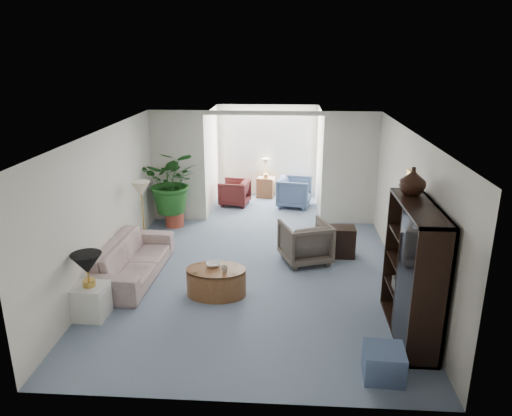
# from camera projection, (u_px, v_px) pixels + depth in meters

# --- Properties ---
(floor) EXTENTS (6.00, 6.00, 0.00)m
(floor) POSITION_uv_depth(u_px,v_px,m) (254.00, 280.00, 8.23)
(floor) COLOR #7C8EA4
(floor) RESTS_ON ground
(sunroom_floor) EXTENTS (2.60, 2.60, 0.00)m
(sunroom_floor) POSITION_uv_depth(u_px,v_px,m) (265.00, 207.00, 12.12)
(sunroom_floor) COLOR #7C8EA4
(sunroom_floor) RESTS_ON ground
(back_pier_left) EXTENTS (1.20, 0.12, 2.50)m
(back_pier_left) POSITION_uv_depth(u_px,v_px,m) (178.00, 167.00, 10.80)
(back_pier_left) COLOR white
(back_pier_left) RESTS_ON ground
(back_pier_right) EXTENTS (1.20, 0.12, 2.50)m
(back_pier_right) POSITION_uv_depth(u_px,v_px,m) (350.00, 169.00, 10.57)
(back_pier_right) COLOR white
(back_pier_right) RESTS_ON ground
(back_header) EXTENTS (2.60, 0.12, 0.10)m
(back_header) POSITION_uv_depth(u_px,v_px,m) (263.00, 113.00, 10.31)
(back_header) COLOR white
(back_header) RESTS_ON back_pier_left
(window_pane) EXTENTS (2.20, 0.02, 1.50)m
(window_pane) POSITION_uv_depth(u_px,v_px,m) (267.00, 143.00, 12.71)
(window_pane) COLOR white
(window_blinds) EXTENTS (2.20, 0.02, 1.50)m
(window_blinds) POSITION_uv_depth(u_px,v_px,m) (267.00, 143.00, 12.68)
(window_blinds) COLOR white
(framed_picture) EXTENTS (0.04, 0.50, 0.40)m
(framed_picture) POSITION_uv_depth(u_px,v_px,m) (412.00, 188.00, 7.45)
(framed_picture) COLOR beige
(sofa) EXTENTS (0.94, 2.22, 0.64)m
(sofa) POSITION_uv_depth(u_px,v_px,m) (133.00, 259.00, 8.28)
(sofa) COLOR beige
(sofa) RESTS_ON ground
(end_table) EXTENTS (0.47, 0.47, 0.50)m
(end_table) POSITION_uv_depth(u_px,v_px,m) (91.00, 301.00, 7.03)
(end_table) COLOR white
(end_table) RESTS_ON ground
(table_lamp) EXTENTS (0.44, 0.44, 0.30)m
(table_lamp) POSITION_uv_depth(u_px,v_px,m) (87.00, 264.00, 6.85)
(table_lamp) COLOR black
(table_lamp) RESTS_ON end_table
(floor_lamp) EXTENTS (0.36, 0.36, 0.28)m
(floor_lamp) POSITION_uv_depth(u_px,v_px,m) (141.00, 189.00, 9.07)
(floor_lamp) COLOR #F6ECC4
(floor_lamp) RESTS_ON ground
(coffee_table) EXTENTS (1.17, 1.17, 0.45)m
(coffee_table) POSITION_uv_depth(u_px,v_px,m) (216.00, 282.00, 7.68)
(coffee_table) COLOR brown
(coffee_table) RESTS_ON ground
(coffee_bowl) EXTENTS (0.29, 0.29, 0.06)m
(coffee_bowl) POSITION_uv_depth(u_px,v_px,m) (214.00, 264.00, 7.70)
(coffee_bowl) COLOR white
(coffee_bowl) RESTS_ON coffee_table
(coffee_cup) EXTENTS (0.13, 0.13, 0.10)m
(coffee_cup) POSITION_uv_depth(u_px,v_px,m) (225.00, 269.00, 7.49)
(coffee_cup) COLOR #B5AE9F
(coffee_cup) RESTS_ON coffee_table
(wingback_chair) EXTENTS (1.05, 1.07, 0.77)m
(wingback_chair) POSITION_uv_depth(u_px,v_px,m) (305.00, 242.00, 8.86)
(wingback_chair) COLOR #5C5349
(wingback_chair) RESTS_ON ground
(side_table_dark) EXTENTS (0.48, 0.39, 0.57)m
(side_table_dark) POSITION_uv_depth(u_px,v_px,m) (342.00, 242.00, 9.13)
(side_table_dark) COLOR black
(side_table_dark) RESTS_ON ground
(entertainment_cabinet) EXTENTS (0.44, 1.66, 1.85)m
(entertainment_cabinet) POSITION_uv_depth(u_px,v_px,m) (413.00, 272.00, 6.43)
(entertainment_cabinet) COLOR black
(entertainment_cabinet) RESTS_ON ground
(cabinet_urn) EXTENTS (0.36, 0.36, 0.38)m
(cabinet_urn) POSITION_uv_depth(u_px,v_px,m) (413.00, 181.00, 6.56)
(cabinet_urn) COLOR black
(cabinet_urn) RESTS_ON entertainment_cabinet
(ottoman) EXTENTS (0.50, 0.50, 0.38)m
(ottoman) POSITION_uv_depth(u_px,v_px,m) (384.00, 363.00, 5.74)
(ottoman) COLOR slate
(ottoman) RESTS_ON ground
(plant_pot) EXTENTS (0.40, 0.40, 0.32)m
(plant_pot) POSITION_uv_depth(u_px,v_px,m) (175.00, 219.00, 10.74)
(plant_pot) COLOR #AE4532
(plant_pot) RESTS_ON ground
(house_plant) EXTENTS (1.26, 1.10, 1.40)m
(house_plant) POSITION_uv_depth(u_px,v_px,m) (173.00, 181.00, 10.47)
(house_plant) COLOR #215B1F
(house_plant) RESTS_ON plant_pot
(sunroom_chair_blue) EXTENTS (0.92, 0.90, 0.73)m
(sunroom_chair_blue) POSITION_uv_depth(u_px,v_px,m) (294.00, 192.00, 12.05)
(sunroom_chair_blue) COLOR slate
(sunroom_chair_blue) RESTS_ON ground
(sunroom_chair_maroon) EXTENTS (0.81, 0.80, 0.64)m
(sunroom_chair_maroon) POSITION_uv_depth(u_px,v_px,m) (235.00, 193.00, 12.16)
(sunroom_chair_maroon) COLOR #551D1D
(sunroom_chair_maroon) RESTS_ON ground
(sunroom_table) EXTENTS (0.48, 0.40, 0.53)m
(sunroom_table) POSITION_uv_depth(u_px,v_px,m) (266.00, 187.00, 12.84)
(sunroom_table) COLOR brown
(sunroom_table) RESTS_ON ground
(shelf_clutter) EXTENTS (0.30, 1.00, 1.06)m
(shelf_clutter) POSITION_uv_depth(u_px,v_px,m) (415.00, 277.00, 6.15)
(shelf_clutter) COLOR #2B2725
(shelf_clutter) RESTS_ON entertainment_cabinet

